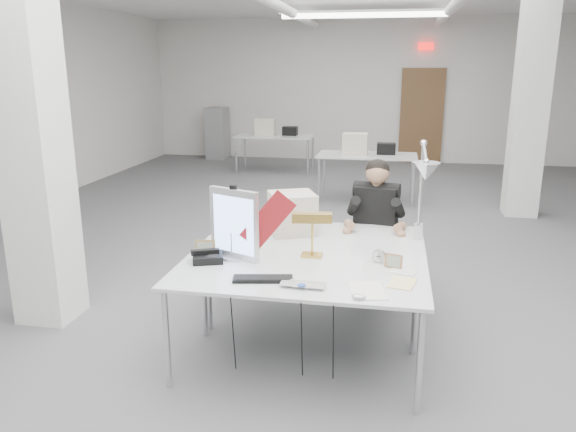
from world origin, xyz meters
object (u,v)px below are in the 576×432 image
desk_main (298,275)px  bankers_lamp (312,236)px  desk_phone (208,258)px  monitor (234,224)px  architect_lamp (423,186)px  beige_monitor (292,213)px  seated_person (376,207)px  office_chair (375,239)px  laptop (301,288)px

desk_main → bankers_lamp: (0.04, 0.38, 0.18)m
desk_main → desk_phone: bearing=170.2°
monitor → architect_lamp: bearing=44.4°
desk_phone → beige_monitor: (0.49, 0.84, 0.15)m
seated_person → desk_phone: bearing=-122.6°
desk_main → office_chair: bearing=72.0°
desk_main → beige_monitor: 1.00m
monitor → bankers_lamp: (0.56, 0.15, -0.10)m
office_chair → monitor: (-1.01, -1.26, 0.45)m
desk_main → monitor: size_ratio=3.38×
office_chair → desk_phone: office_chair is taller
office_chair → seated_person: size_ratio=1.29×
office_chair → architect_lamp: architect_lamp is taller
desk_main → office_chair: 1.57m
office_chair → beige_monitor: office_chair is taller
desk_phone → architect_lamp: bearing=2.8°
office_chair → beige_monitor: (-0.70, -0.53, 0.36)m
seated_person → monitor: seated_person is taller
laptop → monitor: bearing=141.5°
desk_phone → architect_lamp: 1.74m
monitor → desk_phone: monitor is taller
seated_person → laptop: seated_person is taller
desk_main → beige_monitor: beige_monitor is taller
desk_main → desk_phone: size_ratio=8.21×
desk_phone → seated_person: bearing=28.5°
beige_monitor → architect_lamp: architect_lamp is taller
desk_main → architect_lamp: bearing=41.7°
monitor → laptop: (0.59, -0.51, -0.25)m
desk_phone → monitor: bearing=11.9°
beige_monitor → desk_phone: bearing=-143.6°
desk_phone → architect_lamp: (1.55, 0.64, 0.47)m
beige_monitor → architect_lamp: (1.07, -0.20, 0.32)m
architect_lamp → desk_main: bearing=-126.8°
bankers_lamp → architect_lamp: bearing=17.0°
desk_phone → bankers_lamp: bearing=-0.2°
office_chair → bankers_lamp: 1.24m
bankers_lamp → architect_lamp: (0.81, 0.38, 0.34)m
monitor → bankers_lamp: size_ratio=1.63×
desk_main → desk_phone: 0.71m
beige_monitor → office_chair: bearing=13.4°
bankers_lamp → beige_monitor: beige_monitor is taller
seated_person → desk_phone: size_ratio=4.07×
bankers_lamp → monitor: bearing=-173.0°
architect_lamp → monitor: bearing=-147.5°
desk_phone → office_chair: bearing=29.5°
bankers_lamp → architect_lamp: architect_lamp is taller
seated_person → laptop: bearing=-94.1°
monitor → desk_phone: size_ratio=2.43×
office_chair → desk_main: bearing=-98.5°
monitor → architect_lamp: architect_lamp is taller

